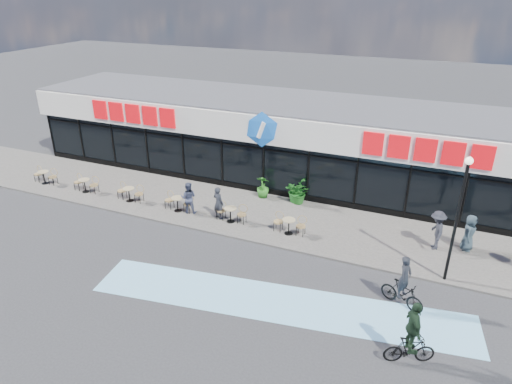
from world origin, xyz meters
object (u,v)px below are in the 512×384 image
(pedestrian_a, at_px, (437,230))
(pedestrian_b, at_px, (469,233))
(cyclist_b, at_px, (403,289))
(patron_right, at_px, (188,198))
(cyclist_a, at_px, (412,338))
(potted_plant_mid, at_px, (296,190))
(patron_left, at_px, (218,203))
(potted_plant_right, at_px, (300,193))
(lamp_post, at_px, (459,210))
(potted_plant_left, at_px, (263,187))
(bistro_set_0, at_px, (45,175))

(pedestrian_a, distance_m, pedestrian_b, 1.37)
(pedestrian_a, distance_m, cyclist_b, 4.55)
(patron_right, relative_size, cyclist_a, 0.73)
(potted_plant_mid, bearing_deg, patron_left, -131.66)
(potted_plant_right, relative_size, cyclist_a, 0.54)
(pedestrian_b, relative_size, cyclist_a, 0.74)
(cyclist_a, distance_m, cyclist_b, 2.76)
(patron_right, distance_m, pedestrian_b, 13.00)
(potted_plant_right, xyz_separation_m, cyclist_b, (5.94, -6.43, 0.03))
(potted_plant_right, bearing_deg, potted_plant_mid, 154.86)
(lamp_post, height_order, pedestrian_b, lamp_post)
(patron_left, bearing_deg, potted_plant_left, -90.17)
(potted_plant_mid, distance_m, pedestrian_a, 7.37)
(patron_right, bearing_deg, lamp_post, 157.11)
(cyclist_a, bearing_deg, patron_right, 152.12)
(potted_plant_left, distance_m, potted_plant_right, 2.06)
(lamp_post, bearing_deg, cyclist_a, -100.05)
(potted_plant_left, bearing_deg, pedestrian_b, -8.41)
(potted_plant_right, bearing_deg, potted_plant_left, -178.92)
(potted_plant_right, xyz_separation_m, pedestrian_a, (6.80, -1.97, 0.29))
(lamp_post, distance_m, patron_right, 12.39)
(potted_plant_left, bearing_deg, potted_plant_right, 1.08)
(pedestrian_b, bearing_deg, cyclist_a, 177.60)
(pedestrian_b, xyz_separation_m, cyclist_b, (-2.16, -4.89, -0.19))
(potted_plant_left, bearing_deg, bistro_set_0, -165.77)
(bistro_set_0, bearing_deg, potted_plant_mid, 13.10)
(potted_plant_right, bearing_deg, patron_right, -146.60)
(pedestrian_a, bearing_deg, cyclist_b, -23.52)
(patron_left, xyz_separation_m, cyclist_b, (9.09, -3.31, -0.19))
(potted_plant_mid, height_order, cyclist_b, cyclist_b)
(lamp_post, relative_size, pedestrian_a, 2.85)
(potted_plant_mid, bearing_deg, patron_right, -144.10)
(lamp_post, bearing_deg, bistro_set_0, 177.19)
(potted_plant_left, height_order, potted_plant_right, potted_plant_right)
(patron_right, distance_m, cyclist_a, 12.76)
(patron_left, height_order, pedestrian_a, pedestrian_a)
(pedestrian_a, bearing_deg, potted_plant_right, -118.73)
(lamp_post, height_order, potted_plant_mid, lamp_post)
(pedestrian_b, bearing_deg, cyclist_b, 165.85)
(lamp_post, relative_size, cyclist_b, 2.48)
(lamp_post, distance_m, cyclist_a, 5.45)
(pedestrian_a, bearing_deg, patron_left, -95.98)
(pedestrian_a, xyz_separation_m, cyclist_b, (-0.86, -4.46, -0.26))
(potted_plant_left, distance_m, patron_left, 3.28)
(bistro_set_0, distance_m, pedestrian_b, 22.50)
(patron_right, distance_m, pedestrian_a, 11.67)
(potted_plant_right, bearing_deg, cyclist_a, -54.65)
(pedestrian_a, height_order, pedestrian_b, pedestrian_a)
(cyclist_b, bearing_deg, potted_plant_right, 132.72)
(pedestrian_b, height_order, cyclist_b, cyclist_b)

